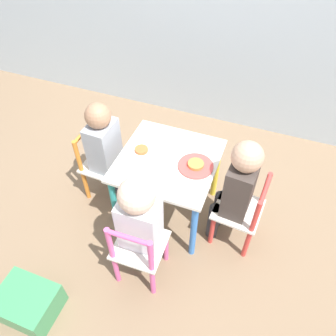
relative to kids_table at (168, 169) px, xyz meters
name	(u,v)px	position (x,y,z in m)	size (l,w,h in m)	color
ground_plane	(168,210)	(0.00, 0.00, -0.40)	(6.00, 6.00, 0.00)	#7F664C
kids_table	(168,169)	(0.00, 0.00, 0.00)	(0.55, 0.55, 0.48)	silver
chair_orange	(102,165)	(-0.47, 0.02, -0.15)	(0.27, 0.27, 0.51)	silver
chair_red	(242,212)	(0.47, -0.04, -0.15)	(0.28, 0.28, 0.51)	silver
chair_pink	(139,250)	(0.01, -0.47, -0.15)	(0.27, 0.27, 0.51)	silver
child_left	(106,147)	(-0.41, 0.01, 0.03)	(0.21, 0.20, 0.74)	#4C608E
child_right	(237,186)	(0.41, -0.03, 0.05)	(0.22, 0.21, 0.76)	#38383D
child_front	(141,219)	(0.01, -0.41, 0.05)	(0.20, 0.22, 0.75)	#38383D
plate_left	(142,151)	(-0.16, 0.00, 0.09)	(0.17, 0.17, 0.03)	white
plate_right	(196,165)	(0.16, 0.00, 0.09)	(0.20, 0.20, 0.03)	#E54C47
storage_bin	(28,303)	(-0.45, -0.86, -0.32)	(0.30, 0.24, 0.16)	#3D8E56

